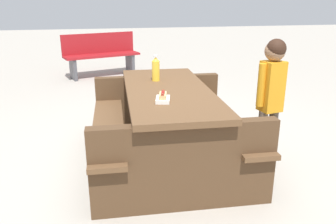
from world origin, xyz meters
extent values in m
plane|color=#ADA599|center=(0.00, 0.00, 0.00)|extent=(30.00, 30.00, 0.00)
cube|color=brown|center=(0.00, 0.00, 0.72)|extent=(1.83, 0.83, 0.05)
cube|color=brown|center=(0.02, 0.56, 0.43)|extent=(1.81, 0.35, 0.04)
cube|color=brown|center=(-0.02, -0.56, 0.43)|extent=(1.81, 0.35, 0.04)
cube|color=#4D3520|center=(0.78, -0.03, 0.35)|extent=(0.15, 1.40, 0.70)
cube|color=#4D3520|center=(-0.78, 0.03, 0.35)|extent=(0.15, 1.40, 0.70)
cylinder|color=yellow|center=(-0.34, -0.06, 0.85)|extent=(0.08, 0.08, 0.20)
cone|color=yellow|center=(-0.34, -0.06, 0.97)|extent=(0.07, 0.07, 0.04)
cylinder|color=silver|center=(-0.34, -0.06, 1.00)|extent=(0.04, 0.04, 0.02)
cube|color=white|center=(0.38, -0.12, 0.77)|extent=(0.20, 0.15, 0.03)
cube|color=#D8B272|center=(0.38, -0.12, 0.80)|extent=(0.16, 0.09, 0.04)
cylinder|color=maroon|center=(0.38, -0.12, 0.82)|extent=(0.14, 0.06, 0.03)
ellipsoid|color=maroon|center=(0.38, -0.12, 0.83)|extent=(0.07, 0.04, 0.01)
cylinder|color=brown|center=(0.21, 0.86, 0.27)|extent=(0.09, 0.09, 0.55)
cylinder|color=brown|center=(0.19, 0.98, 0.27)|extent=(0.09, 0.09, 0.55)
cube|color=orange|center=(0.20, 0.92, 0.78)|extent=(0.20, 0.21, 0.46)
cylinder|color=orange|center=(0.22, 0.81, 0.80)|extent=(0.07, 0.07, 0.39)
cylinder|color=orange|center=(0.18, 1.04, 0.80)|extent=(0.07, 0.07, 0.39)
sphere|color=#997051|center=(0.20, 0.92, 1.10)|extent=(0.18, 0.18, 0.18)
sphere|color=#331E14|center=(0.21, 0.93, 1.12)|extent=(0.17, 0.17, 0.17)
cube|color=maroon|center=(-4.03, -0.55, 0.43)|extent=(0.84, 1.55, 0.04)
cube|color=maroon|center=(-4.20, -0.60, 0.65)|extent=(0.50, 1.44, 0.40)
cube|color=#4C4C51|center=(-3.85, -1.12, 0.21)|extent=(0.36, 0.17, 0.41)
cube|color=#4C4C51|center=(-4.22, 0.02, 0.21)|extent=(0.36, 0.17, 0.41)
camera|label=1|loc=(3.01, -0.60, 1.56)|focal=36.91mm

